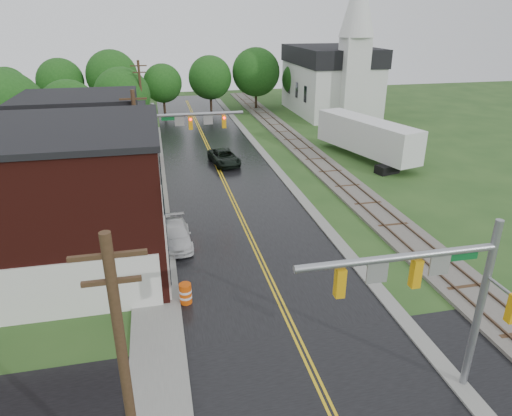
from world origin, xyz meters
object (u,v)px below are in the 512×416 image
object	(u,v)px
tree_left_e	(124,97)
suv_dark	(224,157)
tree_left_b	(4,117)
utility_pole_a	(126,378)
utility_pole_c	(142,100)
utility_pole_b	(139,152)
tree_left_c	(71,111)
construction_barrel	(186,294)
brick_building	(30,204)
semi_trailer	(367,136)
church	(334,73)
traffic_signal_near	(433,284)
traffic_signal_far	(182,130)
pickup_white	(176,235)

from	to	relation	value
tree_left_e	suv_dark	xyz separation A→B (m)	(9.65, -13.09, -4.12)
tree_left_b	tree_left_e	xyz separation A→B (m)	(9.00, 14.00, -0.90)
utility_pole_a	utility_pole_c	size ratio (longest dim) A/B	1.00
utility_pole_b	tree_left_b	world-z (taller)	tree_left_b
utility_pole_a	utility_pole_c	distance (m)	44.00
tree_left_c	construction_barrel	xyz separation A→B (m)	(9.13, -29.90, -3.96)
tree_left_b	brick_building	bearing A→B (deg)	-72.39
semi_trailer	tree_left_b	bearing A→B (deg)	179.40
church	traffic_signal_near	size ratio (longest dim) A/B	2.72
suv_dark	semi_trailer	size ratio (longest dim) A/B	0.38
traffic_signal_far	suv_dark	size ratio (longest dim) A/B	1.47
brick_building	tree_left_c	bearing A→B (deg)	93.14
tree_left_b	traffic_signal_near	bearing A→B (deg)	-54.51
tree_left_c	construction_barrel	distance (m)	31.51
suv_dark	semi_trailer	xyz separation A→B (m)	(14.32, -1.26, 1.67)
utility_pole_b	traffic_signal_near	bearing A→B (deg)	-62.81
tree_left_b	semi_trailer	xyz separation A→B (m)	(32.96, -0.34, -3.35)
tree_left_e	semi_trailer	xyz separation A→B (m)	(23.96, -14.34, -2.45)
tree_left_c	tree_left_e	size ratio (longest dim) A/B	0.94
utility_pole_a	semi_trailer	size ratio (longest dim) A/B	0.69
utility_pole_c	suv_dark	distance (m)	14.11
tree_left_b	semi_trailer	distance (m)	33.14
suv_dark	semi_trailer	world-z (taller)	semi_trailer
church	tree_left_e	size ratio (longest dim) A/B	2.45
pickup_white	utility_pole_a	bearing A→B (deg)	-98.85
utility_pole_a	semi_trailer	bearing A→B (deg)	55.22
construction_barrel	semi_trailer	bearing A→B (deg)	47.39
brick_building	suv_dark	distance (m)	22.49
tree_left_c	pickup_white	size ratio (longest dim) A/B	1.71
traffic_signal_far	church	bearing A→B (deg)	48.73
utility_pole_c	tree_left_c	xyz separation A→B (m)	(-7.05, -4.10, -0.21)
tree_left_c	tree_left_e	xyz separation A→B (m)	(5.00, 6.00, 0.30)
tree_left_e	suv_dark	bearing A→B (deg)	-53.60
utility_pole_a	utility_pole_c	world-z (taller)	same
suv_dark	pickup_white	size ratio (longest dim) A/B	1.12
semi_trailer	suv_dark	bearing A→B (deg)	174.98
brick_building	tree_left_e	size ratio (longest dim) A/B	1.75
utility_pole_a	pickup_white	xyz separation A→B (m)	(2.00, 16.65, -4.07)
utility_pole_b	suv_dark	xyz separation A→B (m)	(7.60, 10.81, -4.02)
utility_pole_c	construction_barrel	bearing A→B (deg)	-86.49
suv_dark	utility_pole_c	bearing A→B (deg)	116.38
utility_pole_b	tree_left_e	distance (m)	23.99
brick_building	semi_trailer	world-z (taller)	brick_building
semi_trailer	construction_barrel	size ratio (longest dim) A/B	11.81
tree_left_b	utility_pole_b	bearing A→B (deg)	-41.86
traffic_signal_near	utility_pole_a	world-z (taller)	utility_pole_a
traffic_signal_near	utility_pole_c	distance (m)	43.24
utility_pole_a	church	bearing A→B (deg)	63.49
traffic_signal_near	construction_barrel	bearing A→B (deg)	135.65
traffic_signal_far	suv_dark	xyz separation A→B (m)	(4.27, 5.81, -4.28)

